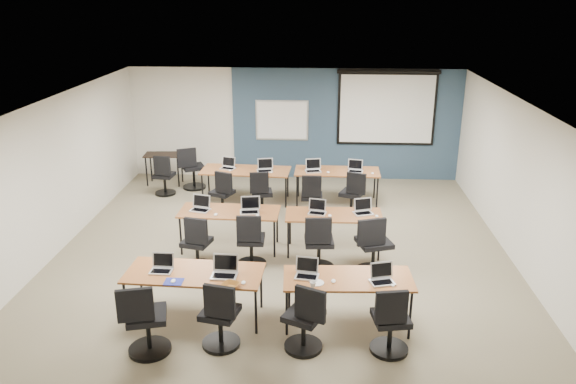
# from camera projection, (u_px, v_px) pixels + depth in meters

# --- Properties ---
(floor) EXTENTS (8.00, 9.00, 0.02)m
(floor) POSITION_uv_depth(u_px,v_px,m) (282.00, 256.00, 9.91)
(floor) COLOR #6B6354
(floor) RESTS_ON ground
(ceiling) EXTENTS (8.00, 9.00, 0.02)m
(ceiling) POSITION_uv_depth(u_px,v_px,m) (281.00, 104.00, 9.00)
(ceiling) COLOR white
(ceiling) RESTS_ON ground
(wall_back) EXTENTS (8.00, 0.04, 2.70)m
(wall_back) POSITION_uv_depth(u_px,v_px,m) (294.00, 124.00, 13.69)
(wall_back) COLOR beige
(wall_back) RESTS_ON ground
(wall_front) EXTENTS (8.00, 0.04, 2.70)m
(wall_front) POSITION_uv_depth(u_px,v_px,m) (248.00, 339.00, 5.23)
(wall_front) COLOR beige
(wall_front) RESTS_ON ground
(wall_left) EXTENTS (0.04, 9.00, 2.70)m
(wall_left) POSITION_uv_depth(u_px,v_px,m) (51.00, 179.00, 9.68)
(wall_left) COLOR beige
(wall_left) RESTS_ON ground
(wall_right) EXTENTS (0.04, 9.00, 2.70)m
(wall_right) POSITION_uv_depth(u_px,v_px,m) (523.00, 188.00, 9.23)
(wall_right) COLOR beige
(wall_right) RESTS_ON ground
(blue_accent_panel) EXTENTS (5.50, 0.04, 2.70)m
(blue_accent_panel) POSITION_uv_depth(u_px,v_px,m) (346.00, 125.00, 13.59)
(blue_accent_panel) COLOR #3D5977
(blue_accent_panel) RESTS_ON wall_back
(whiteboard) EXTENTS (1.28, 0.03, 0.98)m
(whiteboard) POSITION_uv_depth(u_px,v_px,m) (282.00, 120.00, 13.60)
(whiteboard) COLOR silver
(whiteboard) RESTS_ON wall_back
(projector_screen) EXTENTS (2.40, 0.10, 1.82)m
(projector_screen) POSITION_uv_depth(u_px,v_px,m) (387.00, 104.00, 13.29)
(projector_screen) COLOR black
(projector_screen) RESTS_ON wall_back
(training_table_front_left) EXTENTS (1.90, 0.79, 0.73)m
(training_table_front_left) POSITION_uv_depth(u_px,v_px,m) (194.00, 275.00, 7.80)
(training_table_front_left) COLOR #A9743E
(training_table_front_left) RESTS_ON floor
(training_table_front_right) EXTENTS (1.76, 0.73, 0.73)m
(training_table_front_right) POSITION_uv_depth(u_px,v_px,m) (348.00, 281.00, 7.65)
(training_table_front_right) COLOR brown
(training_table_front_right) RESTS_ON floor
(training_table_mid_left) EXTENTS (1.77, 0.74, 0.73)m
(training_table_mid_left) POSITION_uv_depth(u_px,v_px,m) (229.00, 213.00, 9.97)
(training_table_mid_left) COLOR #9A6741
(training_table_mid_left) RESTS_ON floor
(training_table_mid_right) EXTENTS (1.69, 0.70, 0.73)m
(training_table_mid_right) POSITION_uv_depth(u_px,v_px,m) (334.00, 217.00, 9.83)
(training_table_mid_right) COLOR brown
(training_table_mid_right) RESTS_ON floor
(training_table_back_left) EXTENTS (1.92, 0.80, 0.73)m
(training_table_back_left) POSITION_uv_depth(u_px,v_px,m) (246.00, 172.00, 12.25)
(training_table_back_left) COLOR brown
(training_table_back_left) RESTS_ON floor
(training_table_back_right) EXTENTS (1.83, 0.76, 0.73)m
(training_table_back_right) POSITION_uv_depth(u_px,v_px,m) (337.00, 173.00, 12.19)
(training_table_back_right) COLOR brown
(training_table_back_right) RESTS_ON floor
(laptop_0) EXTENTS (0.30, 0.26, 0.23)m
(laptop_0) POSITION_uv_depth(u_px,v_px,m) (162.00, 267.00, 7.82)
(laptop_0) COLOR silver
(laptop_0) RESTS_ON training_table_front_left
(mouse_0) EXTENTS (0.08, 0.11, 0.04)m
(mouse_0) POSITION_uv_depth(u_px,v_px,m) (173.00, 281.00, 7.52)
(mouse_0) COLOR white
(mouse_0) RESTS_ON training_table_front_left
(task_chair_0) EXTENTS (0.55, 0.55, 1.03)m
(task_chair_0) POSITION_uv_depth(u_px,v_px,m) (145.00, 325.00, 7.10)
(task_chair_0) COLOR black
(task_chair_0) RESTS_ON floor
(laptop_1) EXTENTS (0.35, 0.30, 0.27)m
(laptop_1) POSITION_uv_depth(u_px,v_px,m) (225.00, 270.00, 7.70)
(laptop_1) COLOR silver
(laptop_1) RESTS_ON training_table_front_left
(mouse_1) EXTENTS (0.08, 0.11, 0.03)m
(mouse_1) POSITION_uv_depth(u_px,v_px,m) (243.00, 283.00, 7.49)
(mouse_1) COLOR white
(mouse_1) RESTS_ON training_table_front_left
(task_chair_1) EXTENTS (0.51, 0.51, 0.99)m
(task_chair_1) POSITION_uv_depth(u_px,v_px,m) (220.00, 320.00, 7.24)
(task_chair_1) COLOR black
(task_chair_1) RESTS_ON floor
(laptop_2) EXTENTS (0.31, 0.27, 0.24)m
(laptop_2) POSITION_uv_depth(u_px,v_px,m) (307.00, 272.00, 7.67)
(laptop_2) COLOR #B0B0BD
(laptop_2) RESTS_ON training_table_front_right
(mouse_2) EXTENTS (0.07, 0.11, 0.03)m
(mouse_2) POSITION_uv_depth(u_px,v_px,m) (333.00, 281.00, 7.53)
(mouse_2) COLOR white
(mouse_2) RESTS_ON training_table_front_right
(task_chair_2) EXTENTS (0.54, 0.51, 0.99)m
(task_chair_2) POSITION_uv_depth(u_px,v_px,m) (305.00, 323.00, 7.17)
(task_chair_2) COLOR black
(task_chair_2) RESTS_ON floor
(laptop_3) EXTENTS (0.31, 0.27, 0.24)m
(laptop_3) POSITION_uv_depth(u_px,v_px,m) (382.00, 277.00, 7.52)
(laptop_3) COLOR silver
(laptop_3) RESTS_ON training_table_front_right
(mouse_3) EXTENTS (0.07, 0.09, 0.03)m
(mouse_3) POSITION_uv_depth(u_px,v_px,m) (393.00, 285.00, 7.43)
(mouse_3) COLOR white
(mouse_3) RESTS_ON training_table_front_right
(task_chair_3) EXTENTS (0.50, 0.50, 0.98)m
(task_chair_3) POSITION_uv_depth(u_px,v_px,m) (390.00, 326.00, 7.12)
(task_chair_3) COLOR black
(task_chair_3) RESTS_ON floor
(laptop_4) EXTENTS (0.33, 0.28, 0.25)m
(laptop_4) POSITION_uv_depth(u_px,v_px,m) (201.00, 206.00, 9.99)
(laptop_4) COLOR #B2B2B8
(laptop_4) RESTS_ON training_table_mid_left
(mouse_4) EXTENTS (0.10, 0.12, 0.04)m
(mouse_4) POSITION_uv_depth(u_px,v_px,m) (216.00, 214.00, 9.76)
(mouse_4) COLOR white
(mouse_4) RESTS_ON training_table_mid_left
(task_chair_4) EXTENTS (0.49, 0.49, 0.97)m
(task_chair_4) POSITION_uv_depth(u_px,v_px,m) (197.00, 247.00, 9.31)
(task_chair_4) COLOR black
(task_chair_4) RESTS_ON floor
(laptop_5) EXTENTS (0.34, 0.29, 0.26)m
(laptop_5) POSITION_uv_depth(u_px,v_px,m) (250.00, 208.00, 9.90)
(laptop_5) COLOR silver
(laptop_5) RESTS_ON training_table_mid_left
(mouse_5) EXTENTS (0.07, 0.11, 0.04)m
(mouse_5) POSITION_uv_depth(u_px,v_px,m) (257.00, 216.00, 9.71)
(mouse_5) COLOR white
(mouse_5) RESTS_ON training_table_mid_left
(task_chair_5) EXTENTS (0.50, 0.50, 0.98)m
(task_chair_5) POSITION_uv_depth(u_px,v_px,m) (251.00, 245.00, 9.39)
(task_chair_5) COLOR black
(task_chair_5) RESTS_ON floor
(laptop_6) EXTENTS (0.30, 0.26, 0.23)m
(laptop_6) POSITION_uv_depth(u_px,v_px,m) (317.00, 210.00, 9.85)
(laptop_6) COLOR #B9B9BA
(laptop_6) RESTS_ON training_table_mid_right
(mouse_6) EXTENTS (0.08, 0.11, 0.04)m
(mouse_6) POSITION_uv_depth(u_px,v_px,m) (330.00, 216.00, 9.71)
(mouse_6) COLOR white
(mouse_6) RESTS_ON training_table_mid_right
(task_chair_6) EXTENTS (0.53, 0.53, 1.01)m
(task_chair_6) POSITION_uv_depth(u_px,v_px,m) (319.00, 248.00, 9.26)
(task_chair_6) COLOR black
(task_chair_6) RESTS_ON floor
(laptop_7) EXTENTS (0.32, 0.27, 0.25)m
(laptop_7) POSITION_uv_depth(u_px,v_px,m) (363.00, 210.00, 9.85)
(laptop_7) COLOR #ADADAE
(laptop_7) RESTS_ON training_table_mid_right
(mouse_7) EXTENTS (0.07, 0.10, 0.03)m
(mouse_7) POSITION_uv_depth(u_px,v_px,m) (377.00, 216.00, 9.70)
(mouse_7) COLOR white
(mouse_7) RESTS_ON training_table_mid_right
(task_chair_7) EXTENTS (0.59, 0.58, 1.05)m
(task_chair_7) POSITION_uv_depth(u_px,v_px,m) (373.00, 250.00, 9.12)
(task_chair_7) COLOR black
(task_chair_7) RESTS_ON floor
(laptop_8) EXTENTS (0.31, 0.27, 0.24)m
(laptop_8) POSITION_uv_depth(u_px,v_px,m) (228.00, 166.00, 12.33)
(laptop_8) COLOR #9E9EAA
(laptop_8) RESTS_ON training_table_back_left
(mouse_8) EXTENTS (0.06, 0.09, 0.03)m
(mouse_8) POSITION_uv_depth(u_px,v_px,m) (230.00, 170.00, 12.16)
(mouse_8) COLOR white
(mouse_8) RESTS_ON training_table_back_left
(task_chair_8) EXTENTS (0.50, 0.48, 0.96)m
(task_chair_8) POSITION_uv_depth(u_px,v_px,m) (223.00, 196.00, 11.63)
(task_chair_8) COLOR black
(task_chair_8) RESTS_ON floor
(laptop_9) EXTENTS (0.34, 0.29, 0.26)m
(laptop_9) POSITION_uv_depth(u_px,v_px,m) (265.00, 168.00, 12.16)
(laptop_9) COLOR silver
(laptop_9) RESTS_ON training_table_back_left
(mouse_9) EXTENTS (0.09, 0.11, 0.03)m
(mouse_9) POSITION_uv_depth(u_px,v_px,m) (271.00, 172.00, 12.04)
(mouse_9) COLOR white
(mouse_9) RESTS_ON training_table_back_left
(task_chair_9) EXTENTS (0.48, 0.48, 0.96)m
(task_chair_9) POSITION_uv_depth(u_px,v_px,m) (261.00, 196.00, 11.63)
(task_chair_9) COLOR black
(task_chair_9) RESTS_ON floor
(laptop_10) EXTENTS (0.33, 0.28, 0.25)m
(laptop_10) POSITION_uv_depth(u_px,v_px,m) (313.00, 168.00, 12.14)
(laptop_10) COLOR #A8A8AC
(laptop_10) RESTS_ON training_table_back_right
(mouse_10) EXTENTS (0.09, 0.12, 0.04)m
(mouse_10) POSITION_uv_depth(u_px,v_px,m) (328.00, 172.00, 12.04)
(mouse_10) COLOR white
(mouse_10) RESTS_ON training_table_back_right
(task_chair_10) EXTENTS (0.48, 0.48, 0.97)m
(task_chair_10) POSITION_uv_depth(u_px,v_px,m) (312.00, 200.00, 11.41)
(task_chair_10) COLOR black
(task_chair_10) RESTS_ON floor
(laptop_11) EXTENTS (0.32, 0.27, 0.24)m
(laptop_11) POSITION_uv_depth(u_px,v_px,m) (355.00, 169.00, 12.12)
(laptop_11) COLOR #A8A8B0
(laptop_11) RESTS_ON training_table_back_right
(mouse_11) EXTENTS (0.07, 0.10, 0.03)m
(mouse_11) POSITION_uv_depth(u_px,v_px,m) (373.00, 173.00, 11.97)
(mouse_11) COLOR white
(mouse_11) RESTS_ON training_table_back_right
(task_chair_11) EXTENTS (0.51, 0.49, 0.97)m
(task_chair_11) POSITION_uv_depth(u_px,v_px,m) (353.00, 197.00, 11.55)
(task_chair_11) COLOR black
(task_chair_11) RESTS_ON floor
(blue_mousepad) EXTENTS (0.25, 0.21, 0.01)m
(blue_mousepad) POSITION_uv_depth(u_px,v_px,m) (174.00, 282.00, 7.53)
(blue_mousepad) COLOR navy
(blue_mousepad) RESTS_ON training_table_front_left
(snack_bowl) EXTENTS (0.30, 0.30, 0.06)m
(snack_bowl) POSITION_uv_depth(u_px,v_px,m) (231.00, 285.00, 7.38)
(snack_bowl) COLOR brown
(snack_bowl) RESTS_ON training_table_front_left
(snack_plate) EXTENTS (0.20, 0.20, 0.01)m
(snack_plate) POSITION_uv_depth(u_px,v_px,m) (317.00, 283.00, 7.49)
(snack_plate) COLOR white
(snack_plate) RESTS_ON training_table_front_right
(coffee_cup) EXTENTS (0.08, 0.08, 0.07)m
(coffee_cup) POSITION_uv_depth(u_px,v_px,m) (313.00, 285.00, 7.35)
(coffee_cup) COLOR silver
(coffee_cup) RESTS_ON snack_plate
(utility_table) EXTENTS (0.88, 0.49, 0.75)m
(utility_table) POSITION_uv_depth(u_px,v_px,m) (163.00, 158.00, 13.39)
(utility_table) COLOR black
(utility_table) RESTS_ON floor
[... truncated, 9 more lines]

